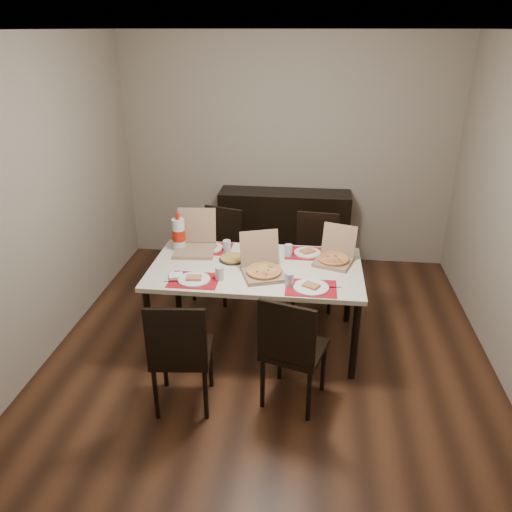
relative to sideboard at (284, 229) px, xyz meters
name	(u,v)px	position (x,y,z in m)	size (l,w,h in m)	color
ground	(270,349)	(0.00, -1.78, -0.46)	(3.80, 4.00, 0.02)	#452615
room_walls	(277,144)	(0.00, -1.35, 1.28)	(3.84, 4.02, 2.62)	gray
sideboard	(284,229)	(0.00, 0.00, 0.00)	(1.50, 0.40, 0.90)	black
dining_table	(256,274)	(-0.14, -1.67, 0.23)	(1.80, 1.00, 0.75)	beige
chair_near_left	(180,351)	(-0.57, -2.62, 0.06)	(0.46, 0.46, 0.93)	black
chair_near_right	(291,348)	(0.22, -2.48, 0.06)	(0.52, 0.52, 0.93)	black
chair_far_left	(219,249)	(-0.62, -0.81, 0.06)	(0.52, 0.52, 0.93)	black
chair_far_right	(315,256)	(0.37, -0.85, 0.06)	(0.45, 0.45, 0.93)	black
setting_near_left	(198,278)	(-0.57, -1.97, 0.32)	(0.48, 0.30, 0.11)	#AA0B17
setting_near_right	(306,285)	(0.30, -2.00, 0.32)	(0.45, 0.30, 0.11)	#AA0B17
setting_far_left	(212,247)	(-0.58, -1.35, 0.32)	(0.45, 0.30, 0.11)	#AA0B17
setting_far_right	(302,252)	(0.25, -1.37, 0.32)	(0.46, 0.30, 0.11)	#AA0B17
napkin_loose	(268,270)	(-0.02, -1.74, 0.31)	(0.12, 0.11, 0.02)	white
pizza_box_center	(263,269)	(-0.06, -1.81, 0.35)	(0.43, 0.45, 0.33)	#8A6B4F
pizza_box_right	(335,257)	(0.53, -1.50, 0.35)	(0.39, 0.41, 0.30)	#8A6B4F
pizza_box_left	(196,244)	(-0.73, -1.39, 0.36)	(0.38, 0.42, 0.35)	#8A6B4F
faina_plate	(232,259)	(-0.36, -1.56, 0.31)	(0.23, 0.23, 0.03)	black
dip_bowl	(271,254)	(-0.03, -1.43, 0.32)	(0.13, 0.13, 0.03)	white
soda_bottle	(179,234)	(-0.88, -1.39, 0.45)	(0.12, 0.12, 0.35)	silver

